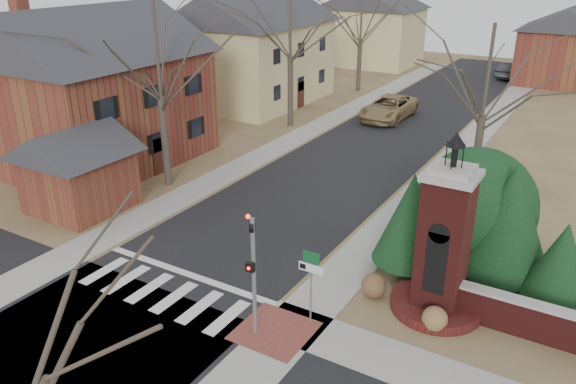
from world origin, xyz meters
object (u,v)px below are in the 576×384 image
Objects in this scene: traffic_signal_pole at (253,265)px; distant_car at (512,70)px; pickup_truck at (389,108)px; brick_gate_monument at (442,255)px; sign_post at (311,274)px.

distant_car is at bearing 91.09° from traffic_signal_pole.
traffic_signal_pole is 47.40m from distant_car.
distant_car is at bearing 77.21° from pickup_truck.
brick_gate_monument is (4.70, 4.42, -0.42)m from traffic_signal_pole.
traffic_signal_pole is 1.64× the size of sign_post.
sign_post is at bearing -73.29° from pickup_truck.
sign_post is 4.55m from brick_gate_monument.
distant_car is (-2.19, 45.94, -1.16)m from sign_post.
brick_gate_monument is (3.41, 3.01, 0.22)m from sign_post.
brick_gate_monument is at bearing 41.42° from sign_post.
traffic_signal_pole is 2.02m from sign_post.
distant_car is at bearing 97.43° from brick_gate_monument.
brick_gate_monument is at bearing 43.24° from traffic_signal_pole.
distant_car is (-0.90, 47.35, -1.80)m from traffic_signal_pole.
brick_gate_monument is 24.85m from pickup_truck.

